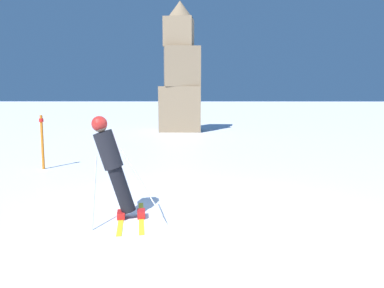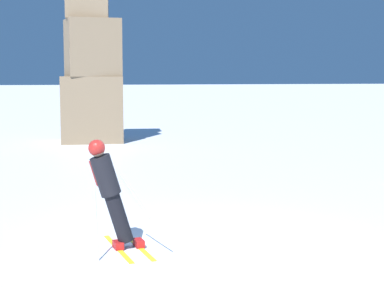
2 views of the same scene
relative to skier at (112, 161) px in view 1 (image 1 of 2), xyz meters
name	(u,v)px [view 1 (image 1 of 2)]	position (x,y,z in m)	size (l,w,h in m)	color
ground_plane	(196,218)	(1.50, 0.02, -1.06)	(300.00, 300.00, 0.00)	white
skier	(112,161)	(0.00, 0.00, 0.00)	(1.42, 1.86, 1.90)	yellow
rock_pillar	(181,78)	(0.44, 17.06, 2.29)	(2.57, 2.26, 7.98)	#7A664C
trail_marker	(42,139)	(-3.18, 4.59, -0.15)	(0.13, 0.13, 1.64)	orange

